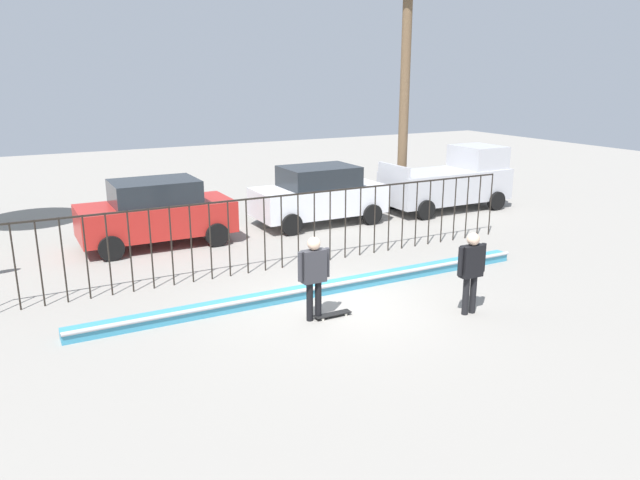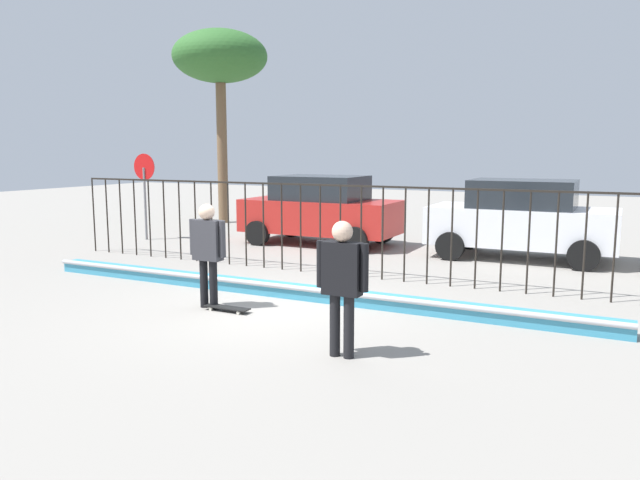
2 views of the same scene
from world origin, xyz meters
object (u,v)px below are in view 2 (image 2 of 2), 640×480
Objects in this scene: skateboard at (227,308)px; parked_car_red at (320,209)px; skateboarder at (208,246)px; parked_car_white at (521,219)px; camera_operator at (342,276)px; stop_sign at (145,184)px; palm_tree_short at (220,59)px.

parked_car_red is (-1.83, 7.09, 0.91)m from skateboard.
parked_car_red reaches higher than skateboarder.
parked_car_white is at bearing 65.35° from skateboard.
parked_car_white is (3.91, 7.12, -0.07)m from skateboarder.
skateboarder is 1.00× the size of camera_operator.
stop_sign reaches higher than parked_car_red.
camera_operator is at bearing -65.26° from parked_car_red.
parked_car_red is at bearing 105.85° from skateboard.
palm_tree_short is at bearing 127.02° from skateboard.
skateboarder is 7.17m from parked_car_red.
parked_car_red is 5.34m from parked_car_white.
stop_sign is (-4.97, -1.47, 0.64)m from parked_car_red.
parked_car_white is (0.92, 8.35, -0.07)m from camera_operator.
camera_operator is 0.40× the size of parked_car_red.
skateboarder is at bearing 172.77° from skateboard.
skateboard is 0.32× the size of stop_sign.
parked_car_white is at bearing -15.38° from palm_tree_short.
parked_car_red is at bearing 16.47° from stop_sign.
skateboard is at bearing 11.89° from camera_operator.
skateboard is 8.04m from parked_car_white.
parked_car_white reaches higher than skateboarder.
parked_car_white is at bearing -60.12° from camera_operator.
parked_car_red is at bearing 107.65° from skateboarder.
skateboarder is at bearing -40.98° from stop_sign.
palm_tree_short reaches higher than parked_car_red.
skateboard is 8.96m from stop_sign.
skateboarder is at bearing -55.72° from palm_tree_short.
skateboard is 3.00m from camera_operator.
stop_sign is 6.14m from palm_tree_short.
skateboard is at bearing -2.46° from skateboarder.
skateboard is at bearing -78.90° from parked_car_red.
palm_tree_short is at bearing 160.78° from parked_car_white.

